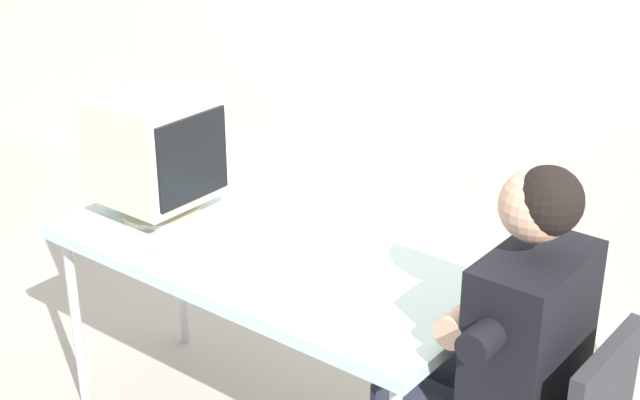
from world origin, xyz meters
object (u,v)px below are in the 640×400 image
Objects in this scene: crt_monitor at (156,150)px; person_seated at (495,350)px; desk at (265,267)px; keyboard at (218,235)px.

person_seated is at bearing 1.26° from crt_monitor.
person_seated reaches higher than desk.
desk is 0.20m from keyboard.
crt_monitor is (-0.48, -0.00, 0.30)m from desk.
person_seated is (0.82, 0.03, -0.00)m from desk.
crt_monitor is 1.01× the size of keyboard.
keyboard is (-0.19, -0.02, 0.07)m from desk.
crt_monitor is at bearing -179.80° from desk.
person_seated is at bearing 1.88° from desk.
person_seated reaches higher than crt_monitor.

